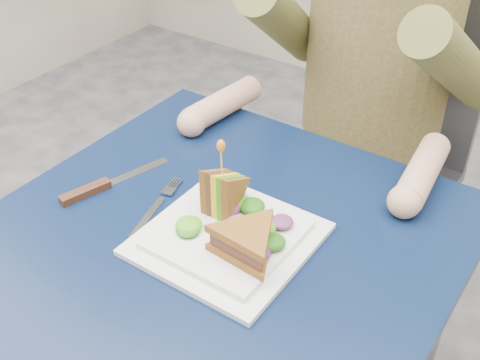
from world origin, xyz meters
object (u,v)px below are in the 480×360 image
Objects in this scene: diner at (381,17)px; knife at (95,188)px; table at (217,269)px; sandwich_upright at (222,192)px; chair at (379,142)px; fork at (155,208)px; sandwich_flat at (247,242)px; plate at (228,237)px.

knife is at bearing -111.88° from diner.
sandwich_upright is at bearing 112.53° from table.
sandwich_upright is (-0.02, -0.56, -0.13)m from diner.
fork is at bearing -100.12° from chair.
fork is at bearing 173.99° from sandwich_flat.
chair is 6.55× the size of sandwich_flat.
chair reaches higher than plate.
fork is (-0.13, -0.01, 0.08)m from table.
plate is 0.15m from fork.
diner is 0.63m from plate.
table is 0.66m from diner.
plate is 1.19× the size of knife.
plate is (0.03, -0.72, 0.20)m from chair.
knife is (-0.25, -0.63, -0.18)m from diner.
chair reaches higher than sandwich_flat.
plate is at bearing -46.40° from sandwich_upright.
table is 2.88× the size of plate.
fork is (-0.21, 0.02, -0.04)m from sandwich_flat.
sandwich_flat is 0.80× the size of fork.
chair is 4.27× the size of knife.
knife is (-0.25, -0.03, 0.09)m from table.
knife is at bearing 179.93° from sandwich_flat.
diner is (-0.00, -0.11, 0.37)m from chair.
chair is at bearing 79.88° from fork.
diner is 0.70m from knife.
sandwich_flat is 1.15× the size of sandwich_upright.
table is 0.14m from sandwich_upright.
table is 0.72m from chair.
diner is 3.42× the size of knife.
sandwich_flat is 0.34m from knife.
knife is (-0.28, -0.02, -0.00)m from plate.
sandwich_flat is 0.21m from fork.
table is at bearing 161.32° from sandwich_flat.
sandwich_upright is 0.13m from fork.
fork is at bearing -101.93° from diner.
sandwich_upright is at bearing -91.82° from diner.
knife is at bearing -163.53° from sandwich_upright.
sandwich_upright is 0.69× the size of fork.
fork is 0.81× the size of knife.
table is 3.44× the size of knife.
diner is at bearing 78.07° from fork.
plate is 0.07m from sandwich_flat.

